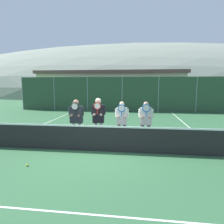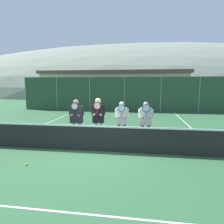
{
  "view_description": "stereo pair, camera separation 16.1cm",
  "coord_description": "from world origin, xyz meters",
  "views": [
    {
      "loc": [
        1.37,
        -6.83,
        2.41
      ],
      "look_at": [
        0.35,
        1.07,
        1.3
      ],
      "focal_mm": 32.0,
      "sensor_mm": 36.0,
      "label": 1
    },
    {
      "loc": [
        1.53,
        -6.81,
        2.41
      ],
      "look_at": [
        0.35,
        1.07,
        1.3
      ],
      "focal_mm": 32.0,
      "sensor_mm": 36.0,
      "label": 2
    }
  ],
  "objects": [
    {
      "name": "car_center",
      "position": [
        4.68,
        13.14,
        0.92
      ],
      "size": [
        4.33,
        1.9,
        1.81
      ],
      "color": "#285638",
      "rests_on": "ground_plane"
    },
    {
      "name": "car_far_left",
      "position": [
        -5.84,
        13.57,
        0.86
      ],
      "size": [
        4.29,
        1.99,
        1.66
      ],
      "color": "#285638",
      "rests_on": "ground_plane"
    },
    {
      "name": "tennis_net",
      "position": [
        0.0,
        0.0,
        0.49
      ],
      "size": [
        11.49,
        0.09,
        1.05
      ],
      "color": "gray",
      "rests_on": "ground_plane"
    },
    {
      "name": "player_center_left",
      "position": [
        -0.16,
        0.81,
        1.11
      ],
      "size": [
        0.57,
        0.34,
        1.87
      ],
      "color": "white",
      "rests_on": "ground_plane"
    },
    {
      "name": "player_center_right",
      "position": [
        0.77,
        0.92,
        1.01
      ],
      "size": [
        0.54,
        0.34,
        1.73
      ],
      "color": "#56565B",
      "rests_on": "ground_plane"
    },
    {
      "name": "player_rightmost",
      "position": [
        1.7,
        0.92,
        1.03
      ],
      "size": [
        0.57,
        0.34,
        1.74
      ],
      "color": "#56565B",
      "rests_on": "ground_plane"
    },
    {
      "name": "court_line_right_sideline",
      "position": [
        4.27,
        3.0,
        0.0
      ],
      "size": [
        0.05,
        16.0,
        0.01
      ],
      "primitive_type": "cube",
      "color": "white",
      "rests_on": "ground_plane"
    },
    {
      "name": "fence_back",
      "position": [
        -0.0,
        10.85,
        1.52
      ],
      "size": [
        18.98,
        0.06,
        3.04
      ],
      "color": "gray",
      "rests_on": "ground_plane"
    },
    {
      "name": "hill_distant",
      "position": [
        0.0,
        58.77,
        0.0
      ],
      "size": [
        137.51,
        76.4,
        26.74
      ],
      "color": "gray",
      "rests_on": "ground_plane"
    },
    {
      "name": "tennis_ball_on_court",
      "position": [
        -1.85,
        -1.57,
        0.03
      ],
      "size": [
        0.07,
        0.07,
        0.07
      ],
      "color": "#CCDB33",
      "rests_on": "ground_plane"
    },
    {
      "name": "player_leftmost",
      "position": [
        -1.05,
        0.78,
        1.08
      ],
      "size": [
        0.63,
        0.34,
        1.81
      ],
      "color": "white",
      "rests_on": "ground_plane"
    },
    {
      "name": "court_line_service_near",
      "position": [
        0.0,
        -3.5,
        0.0
      ],
      "size": [
        8.55,
        0.05,
        0.01
      ],
      "primitive_type": "cube",
      "color": "white",
      "rests_on": "ground_plane"
    },
    {
      "name": "ground_plane",
      "position": [
        0.0,
        0.0,
        0.0
      ],
      "size": [
        120.0,
        120.0,
        0.0
      ],
      "primitive_type": "plane",
      "color": "#2D5B38"
    },
    {
      "name": "clubhouse_building",
      "position": [
        -1.93,
        17.93,
        2.01
      ],
      "size": [
        17.51,
        5.5,
        3.97
      ],
      "color": "beige",
      "rests_on": "ground_plane"
    },
    {
      "name": "court_line_left_sideline",
      "position": [
        -4.27,
        3.0,
        0.0
      ],
      "size": [
        0.05,
        16.0,
        0.01
      ],
      "primitive_type": "cube",
      "color": "white",
      "rests_on": "ground_plane"
    },
    {
      "name": "car_left_of_center",
      "position": [
        -0.59,
        13.36,
        0.96
      ],
      "size": [
        4.58,
        2.02,
        1.9
      ],
      "color": "black",
      "rests_on": "ground_plane"
    }
  ]
}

